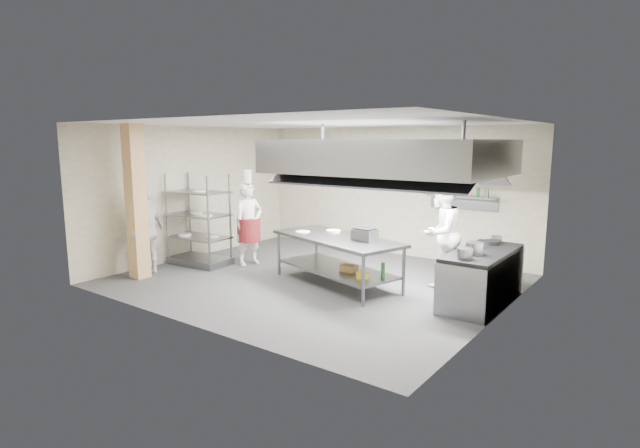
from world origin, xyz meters
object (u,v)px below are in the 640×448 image
Objects in this scene: chef_line at (440,233)px; chef_plating at (147,231)px; cooking_range at (482,279)px; stockpot at (474,248)px; chef_head at (249,224)px; griddle at (365,235)px; island at (337,261)px; pass_rack at (199,220)px.

chef_line is 5.77m from chef_plating.
cooking_range is 0.66m from stockpot.
chef_line is 7.12× the size of stockpot.
stockpot is (-0.04, -0.32, 0.58)m from cooking_range.
chef_head is 4.49× the size of griddle.
island is 1.35× the size of pass_rack.
cooking_range is 6.46m from chef_plating.
griddle reaches higher than stockpot.
griddle is (3.88, 0.54, 0.02)m from pass_rack.
chef_line reaches higher than griddle.
cooking_range is 1.12× the size of chef_head.
pass_rack is 5.13m from chef_line.
chef_line is at bearing 135.80° from stockpot.
chef_line is (3.97, 0.97, 0.09)m from chef_head.
chef_line is (1.57, 1.11, 0.53)m from island.
island is at bearing 3.16° from pass_rack.
chef_line reaches higher than chef_plating.
chef_line is 4.95× the size of griddle.
chef_head is 0.91× the size of chef_line.
cooking_range is at bearing 15.76° from griddle.
pass_rack is at bearing -155.62° from island.
chef_head reaches higher than stockpot.
island is 1.49× the size of chef_head.
cooking_range is (5.88, 0.97, -0.57)m from pass_rack.
stockpot is (6.04, 1.81, 0.11)m from chef_plating.
island is 1.35× the size of chef_line.
chef_line is at bearing 50.39° from griddle.
pass_rack reaches higher than stockpot.
griddle is 1.97m from stockpot.
stockpot reaches higher than cooking_range.
cooking_range is (2.57, 0.48, -0.04)m from island.
chef_head is 1.02× the size of chef_plating.
chef_head reaches higher than chef_plating.
chef_head is 4.09m from chef_line.
chef_head is at bearing 29.68° from pass_rack.
chef_plating is at bearing -160.76° from cooking_range.
cooking_range is 7.20× the size of stockpot.
griddle is (-2.00, -0.43, 0.59)m from cooking_range.
pass_rack is 3.91m from griddle.
cooking_range is 5.01m from chef_head.
griddle reaches higher than island.
pass_rack is at bearing -168.41° from griddle.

